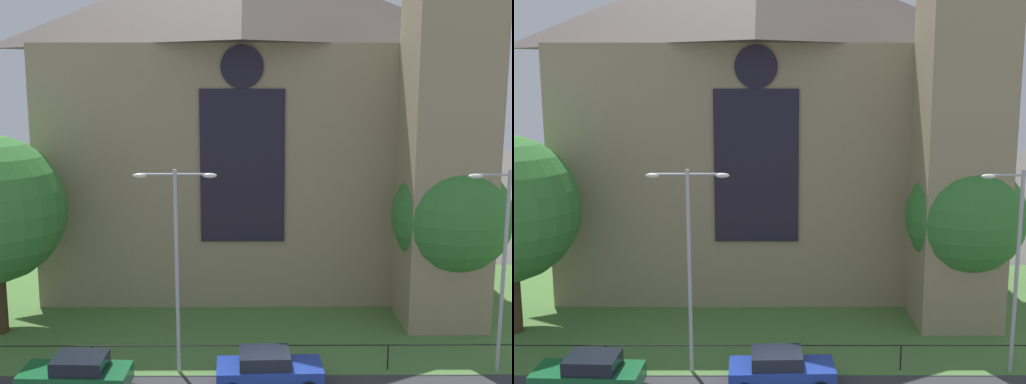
% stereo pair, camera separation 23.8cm
% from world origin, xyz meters
% --- Properties ---
extents(ground, '(160.00, 160.00, 0.00)m').
position_xyz_m(ground, '(0.00, 10.00, 0.00)').
color(ground, '#56544C').
extents(grass_verge, '(120.00, 20.00, 0.01)m').
position_xyz_m(grass_verge, '(0.00, 8.00, 0.00)').
color(grass_verge, '#517F3D').
rests_on(grass_verge, ground).
extents(church_building, '(23.20, 16.20, 26.00)m').
position_xyz_m(church_building, '(-0.38, 15.50, 10.27)').
color(church_building, tan).
rests_on(church_building, ground).
extents(iron_railing, '(25.03, 0.07, 1.13)m').
position_xyz_m(iron_railing, '(-1.15, 2.50, 0.95)').
color(iron_railing, black).
rests_on(iron_railing, ground).
extents(tree_right_near, '(5.82, 5.82, 8.39)m').
position_xyz_m(tree_right_near, '(9.17, 7.82, 5.45)').
color(tree_right_near, brown).
rests_on(tree_right_near, ground).
extents(streetlamp_near, '(3.37, 0.26, 8.61)m').
position_xyz_m(streetlamp_near, '(-3.75, 2.40, 5.45)').
color(streetlamp_near, '#B2B2B7').
rests_on(streetlamp_near, ground).
extents(streetlamp_far, '(3.37, 0.26, 8.58)m').
position_xyz_m(streetlamp_far, '(9.71, 2.40, 5.42)').
color(streetlamp_far, '#B2B2B7').
rests_on(streetlamp_far, ground).
extents(parked_car_green, '(4.27, 2.17, 1.51)m').
position_xyz_m(parked_car_green, '(-7.55, 0.61, 0.74)').
color(parked_car_green, '#196033').
rests_on(parked_car_green, ground).
extents(parked_car_blue, '(4.26, 2.14, 1.51)m').
position_xyz_m(parked_car_blue, '(-0.02, 0.98, 0.74)').
color(parked_car_blue, '#1E3899').
rests_on(parked_car_blue, ground).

